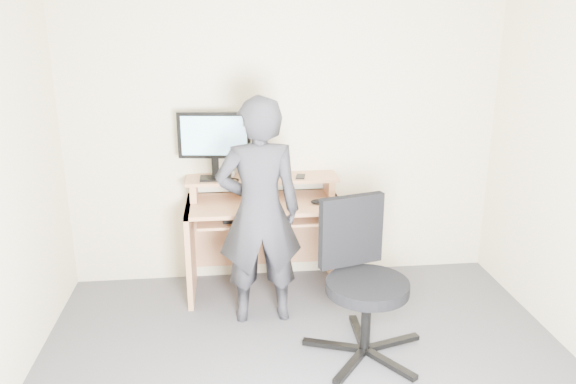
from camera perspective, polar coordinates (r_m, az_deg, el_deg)
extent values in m
cube|color=beige|center=(4.54, -0.29, 6.28)|extent=(3.50, 0.02, 2.50)
cube|color=tan|center=(4.49, -9.85, -5.79)|extent=(0.04, 0.60, 0.75)
cube|color=tan|center=(4.56, 4.89, -5.22)|extent=(0.04, 0.60, 0.75)
cube|color=tan|center=(4.36, -2.48, -1.19)|extent=(1.20, 0.60, 0.03)
cube|color=tan|center=(4.32, -2.39, -2.72)|extent=(1.02, 0.38, 0.02)
cube|color=tan|center=(4.48, -9.54, 0.28)|extent=(0.05, 0.28, 0.15)
cube|color=tan|center=(4.54, 4.18, 0.73)|extent=(0.05, 0.28, 0.15)
cube|color=tan|center=(4.46, -2.64, 1.40)|extent=(1.20, 0.30, 0.02)
cube|color=tan|center=(4.74, -2.67, -3.65)|extent=(1.20, 0.03, 0.65)
cube|color=black|center=(4.42, -7.35, 1.41)|extent=(0.24, 0.16, 0.02)
cube|color=black|center=(4.42, -7.39, 2.56)|extent=(0.06, 0.04, 0.16)
cube|color=black|center=(4.33, -7.53, 5.73)|extent=(0.56, 0.11, 0.36)
cube|color=#93D9FE|center=(4.31, -7.53, 5.67)|extent=(0.50, 0.06, 0.30)
cube|color=black|center=(4.45, -2.44, 2.88)|extent=(0.08, 0.13, 0.20)
cylinder|color=silver|center=(4.44, -0.93, 2.64)|extent=(0.07, 0.07, 0.17)
cube|color=black|center=(4.44, 1.28, 1.59)|extent=(0.09, 0.14, 0.01)
cube|color=black|center=(4.35, -6.80, 1.28)|extent=(0.05, 0.04, 0.03)
torus|color=silver|center=(4.52, -6.46, 1.79)|extent=(0.17, 0.17, 0.06)
cube|color=black|center=(4.30, -3.63, -2.49)|extent=(0.47, 0.22, 0.03)
ellipsoid|color=black|center=(4.30, 2.96, -1.00)|extent=(0.10, 0.07, 0.04)
cube|color=black|center=(3.95, 10.53, -14.79)|extent=(0.40, 0.16, 0.03)
cube|color=black|center=(4.02, 7.13, -13.93)|extent=(0.06, 0.40, 0.03)
cube|color=black|center=(3.87, 4.55, -15.24)|extent=(0.40, 0.19, 0.03)
cube|color=black|center=(3.69, 6.39, -17.13)|extent=(0.29, 0.35, 0.03)
cube|color=black|center=(3.74, 10.29, -16.79)|extent=(0.27, 0.36, 0.03)
cylinder|color=black|center=(3.73, 7.92, -12.69)|extent=(0.06, 0.06, 0.42)
cylinder|color=black|center=(3.62, 8.08, -9.51)|extent=(0.53, 0.53, 0.07)
cube|color=black|center=(3.69, 6.44, -3.92)|extent=(0.44, 0.19, 0.48)
imported|color=black|center=(3.92, -2.94, -2.07)|extent=(0.61, 0.42, 1.64)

